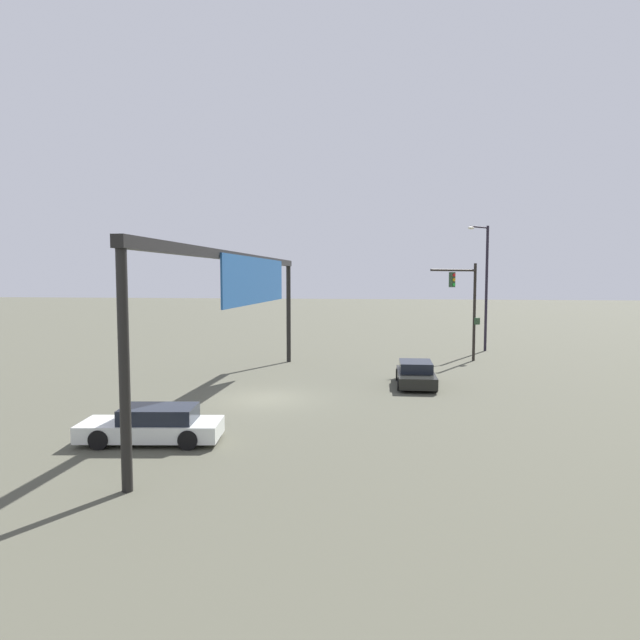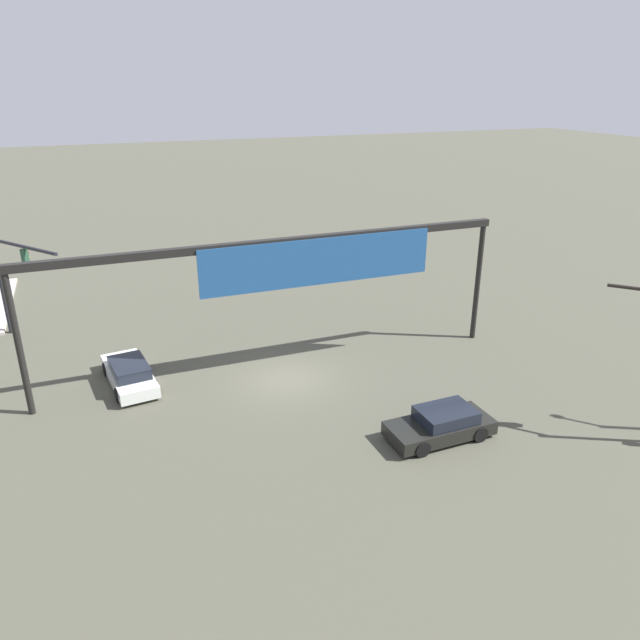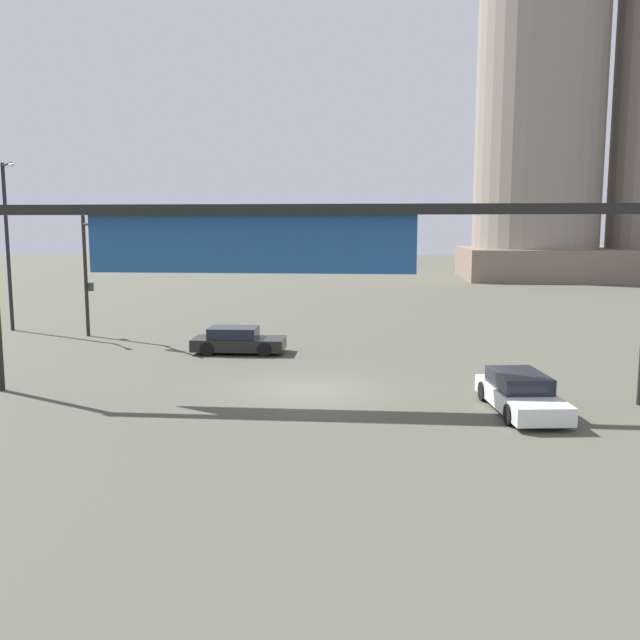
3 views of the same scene
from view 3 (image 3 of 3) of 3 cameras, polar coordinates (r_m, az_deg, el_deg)
name	(u,v)px [view 3 (image 3 of 3)]	position (r m, az deg, el deg)	size (l,w,h in m)	color
ground_plane	(310,390)	(24.45, -0.81, -5.92)	(234.74, 234.74, 0.00)	#4D4D3F
traffic_signal_near_corner	(91,260)	(37.24, -18.72, 4.84)	(3.00, 3.43, 6.42)	black
streetlamp_curved_arm	(8,236)	(41.53, -24.79, 6.41)	(1.70, 1.80, 9.30)	black
overhead_sign_gantry	(287,237)	(22.90, -2.81, 6.97)	(22.55, 0.43, 6.57)	black
sedan_car_approaching	(520,393)	(22.52, 16.51, -5.95)	(2.29, 4.79, 1.21)	silver
sedan_car_waiting_far	(238,341)	(31.66, -6.96, -1.74)	(4.27, 2.01, 1.21)	black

